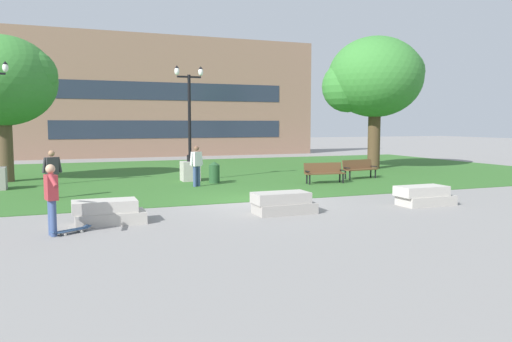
% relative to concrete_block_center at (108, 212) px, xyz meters
% --- Properties ---
extents(ground_plane, '(140.00, 140.00, 0.00)m').
position_rel_concrete_block_center_xyz_m(ground_plane, '(5.01, 2.07, -0.31)').
color(ground_plane, gray).
extents(grass_lawn, '(40.00, 20.00, 0.02)m').
position_rel_concrete_block_center_xyz_m(grass_lawn, '(5.01, 12.07, -0.30)').
color(grass_lawn, '#336628').
rests_on(grass_lawn, ground).
extents(concrete_block_center, '(1.87, 0.90, 0.64)m').
position_rel_concrete_block_center_xyz_m(concrete_block_center, '(0.00, 0.00, 0.00)').
color(concrete_block_center, '#B2ADA3').
rests_on(concrete_block_center, ground).
extents(concrete_block_left, '(1.85, 0.90, 0.64)m').
position_rel_concrete_block_center_xyz_m(concrete_block_left, '(4.97, -0.30, 0.00)').
color(concrete_block_left, '#9E9991').
rests_on(concrete_block_left, ground).
extents(concrete_block_right, '(1.92, 0.90, 0.64)m').
position_rel_concrete_block_center_xyz_m(concrete_block_right, '(9.89, -0.59, 0.00)').
color(concrete_block_right, '#B2ADA3').
rests_on(concrete_block_right, ground).
extents(person_skateboarder, '(0.36, 1.58, 1.71)m').
position_rel_concrete_block_center_xyz_m(person_skateboarder, '(-1.35, -0.98, 0.67)').
color(person_skateboarder, '#384C7A').
rests_on(person_skateboarder, ground).
extents(skateboard, '(0.98, 0.70, 0.14)m').
position_rel_concrete_block_center_xyz_m(skateboard, '(-0.95, -0.90, -0.22)').
color(skateboard, '#2D4C75').
rests_on(skateboard, ground).
extents(park_bench_near_left, '(1.86, 0.79, 0.90)m').
position_rel_concrete_block_center_xyz_m(park_bench_near_left, '(12.22, 6.85, 0.23)').
color(park_bench_near_left, brown).
rests_on(park_bench_near_left, grass_lawn).
extents(park_bench_near_right, '(1.84, 0.67, 0.90)m').
position_rel_concrete_block_center_xyz_m(park_bench_near_right, '(9.72, 5.80, 0.23)').
color(park_bench_near_right, brown).
rests_on(park_bench_near_right, grass_lawn).
extents(lamp_post_center, '(1.32, 0.80, 5.25)m').
position_rel_concrete_block_center_xyz_m(lamp_post_center, '(4.39, 8.83, 0.77)').
color(lamp_post_center, '#ADA89E').
rests_on(lamp_post_center, grass_lawn).
extents(tree_near_left, '(4.99, 4.75, 6.58)m').
position_rel_concrete_block_center_xyz_m(tree_near_left, '(-3.57, 11.60, 4.20)').
color(tree_near_left, brown).
rests_on(tree_near_left, grass_lawn).
extents(tree_near_right, '(5.72, 5.45, 7.65)m').
position_rel_concrete_block_center_xyz_m(tree_near_right, '(15.91, 11.17, 4.96)').
color(tree_near_right, '#4C3823').
rests_on(tree_near_right, grass_lawn).
extents(trash_bin, '(0.49, 0.49, 0.96)m').
position_rel_concrete_block_center_xyz_m(trash_bin, '(5.20, 7.66, 0.20)').
color(trash_bin, '#234C28').
rests_on(trash_bin, grass_lawn).
extents(person_bystander_near_lawn, '(0.69, 0.36, 1.71)m').
position_rel_concrete_block_center_xyz_m(person_bystander_near_lawn, '(-1.44, 5.25, 0.68)').
color(person_bystander_near_lawn, brown).
rests_on(person_bystander_near_lawn, grass_lawn).
extents(person_bystander_far_lawn, '(0.65, 0.40, 1.71)m').
position_rel_concrete_block_center_xyz_m(person_bystander_far_lawn, '(4.15, 6.72, 0.68)').
color(person_bystander_far_lawn, '#384C7A').
rests_on(person_bystander_far_lawn, grass_lawn).
extents(building_facade_distant, '(24.69, 1.03, 9.65)m').
position_rel_concrete_block_center_xyz_m(building_facade_distant, '(7.21, 26.57, 4.51)').
color(building_facade_distant, '#8E6B56').
rests_on(building_facade_distant, ground).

